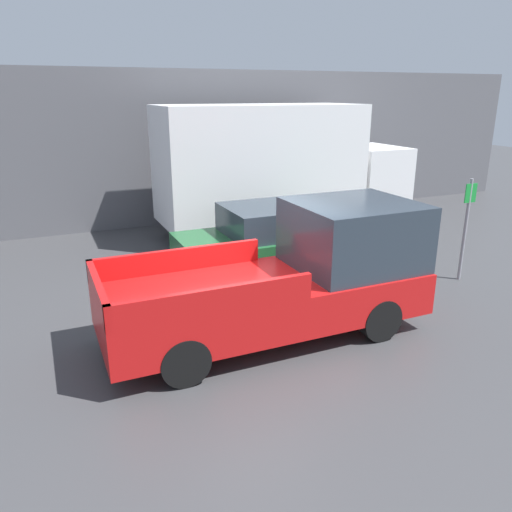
# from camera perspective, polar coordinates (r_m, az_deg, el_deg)

# --- Properties ---
(ground_plane) EXTENTS (60.00, 60.00, 0.00)m
(ground_plane) POSITION_cam_1_polar(r_m,az_deg,el_deg) (8.82, -0.42, -8.25)
(ground_plane) COLOR #3D3D3F
(building_wall) EXTENTS (28.00, 0.15, 4.60)m
(building_wall) POSITION_cam_1_polar(r_m,az_deg,el_deg) (15.48, -12.32, 11.75)
(building_wall) COLOR #56565B
(building_wall) RESTS_ON ground
(pickup_truck) EXTENTS (5.37, 2.05, 2.16)m
(pickup_truck) POSITION_cam_1_polar(r_m,az_deg,el_deg) (8.42, 4.41, -2.30)
(pickup_truck) COLOR red
(pickup_truck) RESTS_ON ground
(car) EXTENTS (4.22, 2.01, 1.54)m
(car) POSITION_cam_1_polar(r_m,az_deg,el_deg) (11.32, 1.97, 2.03)
(car) COLOR #1E592D
(car) RESTS_ON ground
(delivery_truck) EXTENTS (7.45, 2.34, 3.62)m
(delivery_truck) POSITION_cam_1_polar(r_m,az_deg,el_deg) (14.46, 2.46, 10.24)
(delivery_truck) COLOR white
(delivery_truck) RESTS_ON ground
(parking_sign) EXTENTS (0.30, 0.07, 2.23)m
(parking_sign) POSITION_cam_1_polar(r_m,az_deg,el_deg) (11.55, 22.87, 3.40)
(parking_sign) COLOR gray
(parking_sign) RESTS_ON ground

